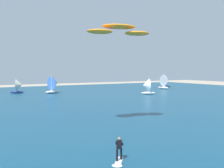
{
  "coord_description": "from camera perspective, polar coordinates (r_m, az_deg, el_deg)",
  "views": [
    {
      "loc": [
        -9.41,
        -1.49,
        6.39
      ],
      "look_at": [
        -0.25,
        14.48,
        5.33
      ],
      "focal_mm": 38.73,
      "sensor_mm": 36.0,
      "label": 1
    }
  ],
  "objects": [
    {
      "name": "ocean",
      "position": [
        52.19,
        -19.26,
        -3.85
      ],
      "size": [
        160.0,
        90.0,
        0.1
      ],
      "primitive_type": "cube",
      "color": "navy",
      "rests_on": "ground"
    },
    {
      "name": "kitesurfer",
      "position": [
        17.18,
        1.61,
        -16.03
      ],
      "size": [
        1.68,
        1.87,
        1.67
      ],
      "color": "white",
      "rests_on": "ocean"
    },
    {
      "name": "kite",
      "position": [
        27.05,
        1.62,
        12.61
      ],
      "size": [
        7.45,
        3.69,
        1.08
      ],
      "color": "orange"
    },
    {
      "name": "sailboat_outermost",
      "position": [
        67.56,
        -13.58,
        -0.13
      ],
      "size": [
        4.54,
        4.07,
        5.11
      ],
      "color": "silver",
      "rests_on": "ocean"
    },
    {
      "name": "sailboat_far_left",
      "position": [
        82.61,
        11.68,
        0.57
      ],
      "size": [
        3.89,
        4.58,
        5.32
      ],
      "color": "white",
      "rests_on": "ocean"
    },
    {
      "name": "sailboat_far_right",
      "position": [
        63.09,
        8.12,
        -0.59
      ],
      "size": [
        3.95,
        3.53,
        4.44
      ],
      "color": "white",
      "rests_on": "ocean"
    },
    {
      "name": "sailboat_trailing",
      "position": [
        70.36,
        -21.16,
        -0.45
      ],
      "size": [
        3.77,
        3.35,
        4.24
      ],
      "color": "navy",
      "rests_on": "ocean"
    },
    {
      "name": "sailboat_anchored_offshore",
      "position": [
        90.08,
        12.27,
        0.45
      ],
      "size": [
        3.77,
        3.5,
        4.18
      ],
      "color": "navy",
      "rests_on": "ocean"
    }
  ]
}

